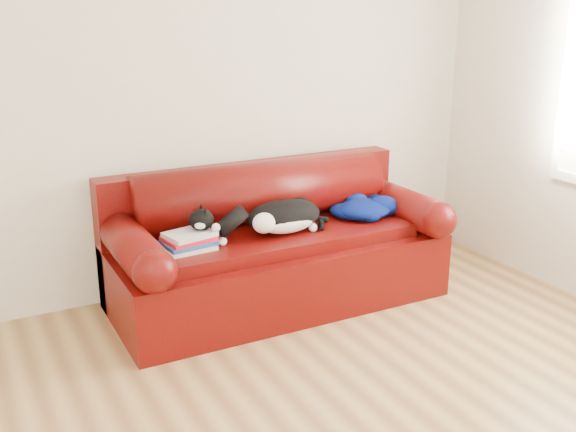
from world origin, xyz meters
name	(u,v)px	position (x,y,z in m)	size (l,w,h in m)	color
room_shell	(376,57)	(0.12, 0.02, 1.67)	(4.52, 4.02, 2.61)	beige
sofa_base	(278,267)	(0.45, 1.49, 0.24)	(2.10, 0.90, 0.50)	#3B0205
sofa_back	(261,212)	(0.45, 1.74, 0.54)	(2.10, 1.01, 0.88)	#3B0205
book_stack	(189,241)	(-0.17, 1.40, 0.55)	(0.31, 0.26, 0.10)	beige
cat	(284,217)	(0.45, 1.41, 0.60)	(0.72, 0.39, 0.26)	black
blanket	(364,208)	(1.08, 1.45, 0.56)	(0.49, 0.40, 0.14)	#021046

